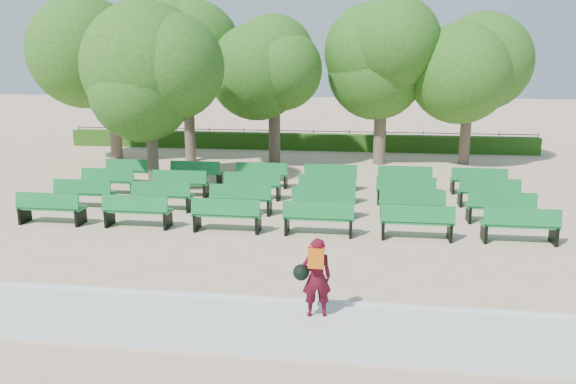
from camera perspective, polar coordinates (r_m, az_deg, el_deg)
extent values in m
plane|color=tan|center=(17.96, -4.84, -2.53)|extent=(120.00, 120.00, 0.00)
cube|color=silver|center=(11.29, -13.22, -12.48)|extent=(30.00, 2.20, 0.06)
cube|color=silver|center=(12.27, -11.30, -10.14)|extent=(30.00, 0.12, 0.10)
cube|color=#265014|center=(31.41, 0.73, 5.15)|extent=(26.00, 0.70, 0.90)
cube|color=#137230|center=(18.98, -0.12, -0.06)|extent=(2.02, 0.60, 0.07)
cube|color=#137230|center=(18.69, -0.22, 0.61)|extent=(2.01, 0.20, 0.47)
cylinder|color=brown|center=(21.97, -13.59, 3.99)|extent=(0.42, 0.42, 2.96)
ellipsoid|color=#2D631A|center=(21.72, -13.99, 11.17)|extent=(4.62, 4.62, 4.16)
imported|color=#460A16|center=(10.80, 2.92, -8.65)|extent=(0.64, 0.49, 1.56)
cube|color=#D85D0B|center=(10.48, 2.86, -6.74)|extent=(0.29, 0.15, 0.36)
sphere|color=black|center=(10.74, 1.34, -8.17)|extent=(0.31, 0.31, 0.31)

